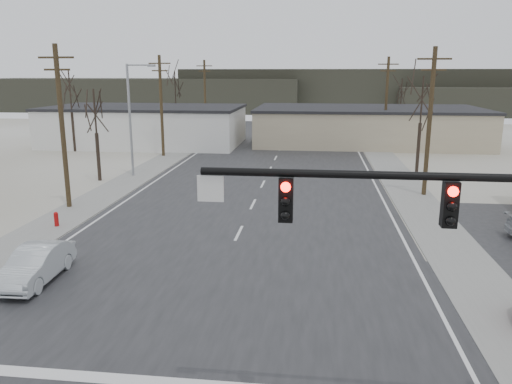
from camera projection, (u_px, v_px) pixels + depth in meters
The scene contains 25 objects.
ground at pixel (206, 300), 18.72m from camera, with size 140.00×140.00×0.00m, color silver.
main_road at pixel (255, 201), 33.19m from camera, with size 18.00×110.00×0.05m, color #242427.
cross_road at pixel (206, 300), 18.71m from camera, with size 90.00×10.00×0.04m, color #242427.
sidewalk_left at pixel (129, 181), 39.25m from camera, with size 3.00×90.00×0.06m, color gray.
sidewalk_right at pixel (405, 188), 36.79m from camera, with size 3.00×90.00×0.06m, color gray.
traffic_signal_mast at pixel (499, 247), 10.72m from camera, with size 8.95×0.43×7.20m.
fire_hydrant at pixel (56, 219), 27.52m from camera, with size 0.24×0.24×0.87m.
building_left_far at pixel (146, 125), 58.66m from camera, with size 22.30×12.30×4.50m.
building_right_far at pixel (367, 126), 59.53m from camera, with size 26.30×14.30×4.30m.
upole_left_b at pixel (62, 125), 30.42m from camera, with size 2.20×0.30×10.00m.
upole_left_c at pixel (161, 104), 49.72m from camera, with size 2.20×0.30×10.00m.
upole_left_d at pixel (205, 95), 69.03m from camera, with size 2.20×0.30×10.00m.
upole_right_a at pixel (430, 120), 33.54m from camera, with size 2.20×0.30×10.00m.
upole_right_b at pixel (386, 101), 54.77m from camera, with size 2.20×0.30×10.00m.
streetlight_main at pixel (132, 114), 40.02m from camera, with size 2.40×0.25×9.00m.
tree_left_near at pixel (95, 114), 38.31m from camera, with size 3.30×3.30×7.35m.
tree_right_mid at pixel (422, 102), 40.98m from camera, with size 3.74×3.74×8.33m.
tree_left_far at pixel (175, 89), 63.28m from camera, with size 3.96×3.96×8.82m.
tree_right_far at pixel (401, 94), 65.87m from camera, with size 3.52×3.52×7.84m.
tree_left_mid at pixel (70, 92), 52.63m from camera, with size 3.96×3.96×8.82m.
hill_left at pixel (141, 95), 110.78m from camera, with size 70.00×18.00×7.00m, color #333026.
hill_center at pixel (368, 90), 108.59m from camera, with size 80.00×18.00×9.00m, color #333026.
sedan_crossing at pixel (36, 264), 20.21m from camera, with size 1.51×4.32×1.42m, color #B4BBC0.
car_far_a at pixel (339, 140), 57.35m from camera, with size 2.15×5.29×1.54m, color black.
car_far_b at pixel (288, 127), 71.85m from camera, with size 1.62×4.01×1.37m, color black.
Camera 1 is at (3.92, -16.90, 8.34)m, focal length 35.00 mm.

